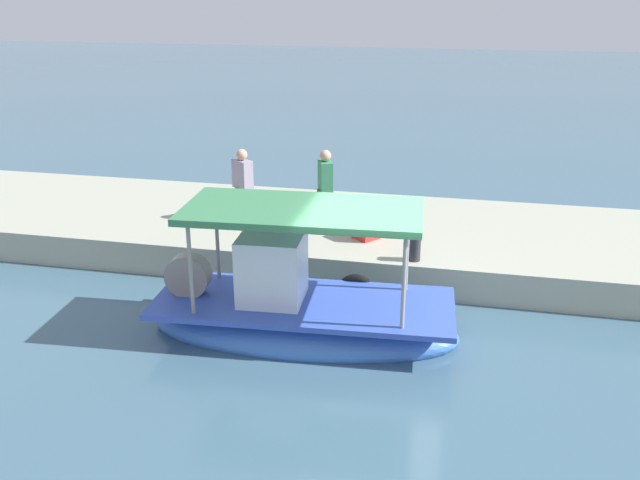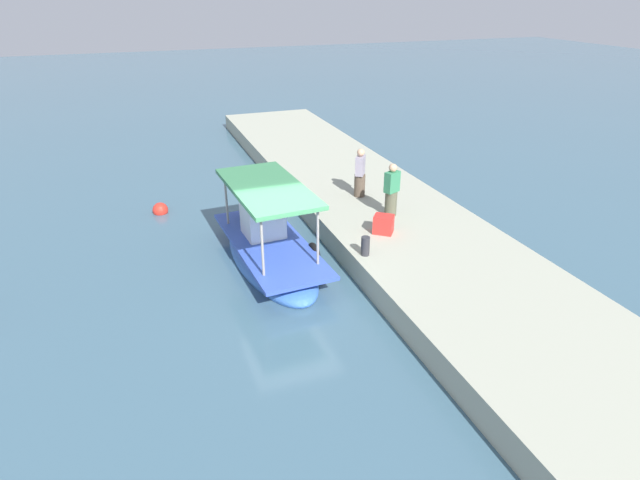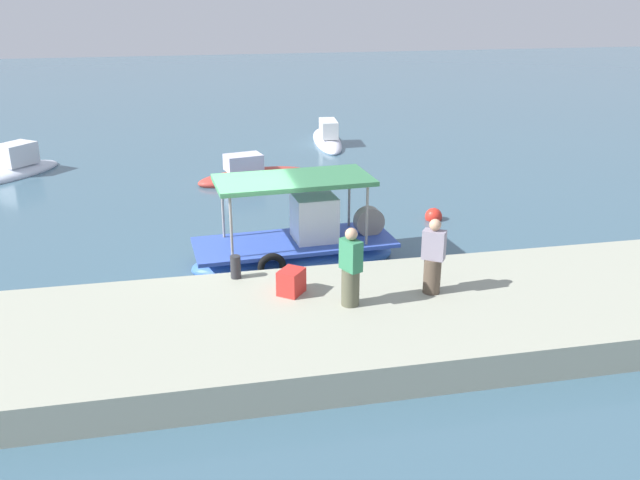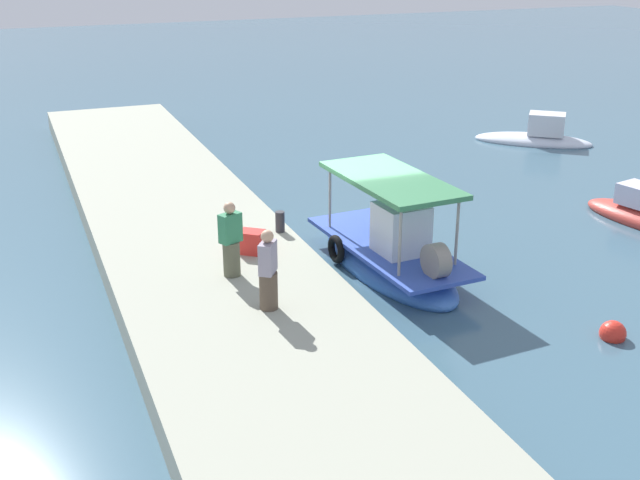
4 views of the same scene
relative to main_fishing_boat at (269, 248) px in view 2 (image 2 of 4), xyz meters
The scene contains 8 objects.
ground_plane 1.48m from the main_fishing_boat, behind, with size 120.00×120.00×0.00m, color #3E5F72.
dock_quay 4.56m from the main_fishing_boat, 107.98° to the right, with size 36.00×4.86×0.71m, color #A1A491.
main_fishing_boat is the anchor object (origin of this frame).
fisherman_near_bollard 4.66m from the main_fishing_boat, 59.48° to the right, with size 0.55×0.53×1.70m.
fisherman_by_crate 4.30m from the main_fishing_boat, 84.47° to the right, with size 0.50×0.55×1.72m.
mooring_bollard 2.95m from the main_fishing_boat, 129.49° to the right, with size 0.24×0.24×0.54m, color #2D2D33.
cargo_crate 3.46m from the main_fishing_boat, 102.25° to the right, with size 0.57×0.45×0.55m, color red.
marker_buoy 5.63m from the main_fishing_boat, 29.12° to the left, with size 0.55×0.55×0.55m.
Camera 2 is at (-11.98, 3.46, 7.39)m, focal length 29.36 mm.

